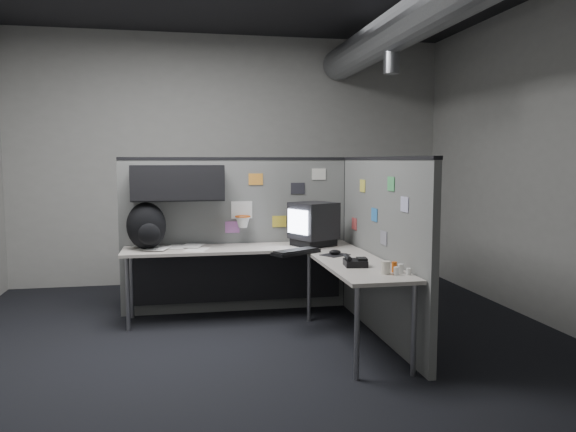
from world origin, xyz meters
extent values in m
cube|color=black|center=(0.00, 0.00, -0.01)|extent=(5.60, 5.60, 0.01)
cube|color=#9E9E99|center=(0.00, 2.80, 1.60)|extent=(5.60, 0.01, 3.20)
cube|color=#9E9E99|center=(0.00, -2.80, 1.60)|extent=(5.60, 0.01, 3.20)
cube|color=#9E9E99|center=(2.80, 0.00, 1.60)|extent=(0.01, 5.60, 3.20)
cylinder|color=slate|center=(1.40, 0.00, 2.85)|extent=(0.40, 5.49, 0.40)
cylinder|color=slate|center=(1.40, 0.80, 2.60)|extent=(0.16, 0.16, 0.30)
cube|color=slate|center=(-0.08, 1.30, 0.80)|extent=(2.43, 0.06, 1.60)
cube|color=black|center=(-0.08, 1.30, 1.61)|extent=(2.43, 0.07, 0.03)
cube|color=black|center=(1.10, 1.30, 0.80)|extent=(0.07, 0.07, 1.60)
cube|color=black|center=(-0.70, 1.10, 1.38)|extent=(0.90, 0.35, 0.35)
cube|color=black|center=(-0.70, 0.93, 1.38)|extent=(0.90, 0.02, 0.33)
cube|color=silver|center=(-0.05, 1.26, 1.08)|extent=(0.22, 0.02, 0.18)
torus|color=#D85914|center=(-0.05, 1.17, 1.02)|extent=(0.16, 0.16, 0.01)
cone|color=white|center=(-0.05, 1.17, 0.96)|extent=(0.14, 0.14, 0.11)
cube|color=#D87F7F|center=(-0.95, 1.26, 1.02)|extent=(0.15, 0.01, 0.12)
cube|color=orange|center=(0.10, 1.26, 1.40)|extent=(0.15, 0.01, 0.12)
cube|color=gold|center=(0.35, 1.26, 0.95)|extent=(0.15, 0.01, 0.12)
cube|color=#26262D|center=(0.55, 1.26, 1.30)|extent=(0.15, 0.01, 0.12)
cube|color=silver|center=(0.78, 1.26, 1.45)|extent=(0.15, 0.01, 0.12)
cube|color=#B266B2|center=(-0.15, 1.26, 0.90)|extent=(0.15, 0.01, 0.12)
cube|color=slate|center=(1.10, 0.22, 0.80)|extent=(0.06, 2.23, 1.60)
cube|color=black|center=(1.10, 0.22, 1.61)|extent=(0.07, 2.23, 0.03)
cube|color=#E5D84C|center=(1.06, 0.65, 1.35)|extent=(0.01, 0.15, 0.12)
cube|color=#337FCC|center=(1.06, 0.30, 1.10)|extent=(0.01, 0.15, 0.12)
cube|color=#4CB266|center=(1.06, -0.10, 1.40)|extent=(0.01, 0.15, 0.12)
cube|color=#CC4C4C|center=(1.06, 0.90, 0.95)|extent=(0.01, 0.15, 0.12)
cube|color=silver|center=(1.06, -0.40, 1.25)|extent=(0.01, 0.15, 0.12)
cube|color=gray|center=(1.06, 0.05, 0.92)|extent=(0.01, 0.15, 0.12)
cube|color=#BDB5AA|center=(-0.10, 0.98, 0.71)|extent=(2.30, 0.56, 0.03)
cube|color=#BDB5AA|center=(0.78, -0.07, 0.71)|extent=(0.56, 1.55, 0.03)
cube|color=black|center=(-0.10, 1.20, 0.40)|extent=(2.18, 0.02, 0.55)
cylinder|color=gray|center=(-1.18, 0.76, 0.35)|extent=(0.04, 0.04, 0.70)
cylinder|color=gray|center=(-1.18, 1.20, 0.35)|extent=(0.04, 0.04, 0.70)
cylinder|color=gray|center=(0.56, 0.76, 0.35)|extent=(0.04, 0.04, 0.70)
cylinder|color=gray|center=(0.56, -0.78, 0.35)|extent=(0.04, 0.04, 0.70)
cylinder|color=gray|center=(1.00, -0.78, 0.35)|extent=(0.04, 0.04, 0.70)
cube|color=black|center=(0.65, 0.94, 0.77)|extent=(0.47, 0.45, 0.07)
cube|color=black|center=(0.65, 0.94, 0.99)|extent=(0.52, 0.52, 0.37)
cube|color=silver|center=(0.46, 0.85, 0.99)|extent=(0.15, 0.28, 0.24)
cube|color=black|center=(0.37, 0.47, 0.74)|extent=(0.50, 0.38, 0.03)
cube|color=black|center=(0.37, 0.47, 0.77)|extent=(0.45, 0.34, 0.01)
cube|color=black|center=(0.71, 0.34, 0.73)|extent=(0.29, 0.28, 0.01)
ellipsoid|color=black|center=(0.71, 0.34, 0.76)|extent=(0.12, 0.10, 0.04)
cube|color=black|center=(0.73, -0.21, 0.76)|extent=(0.20, 0.21, 0.05)
cylinder|color=black|center=(0.67, -0.19, 0.80)|extent=(0.06, 0.18, 0.04)
cube|color=black|center=(0.78, -0.22, 0.79)|extent=(0.09, 0.11, 0.02)
cylinder|color=silver|center=(0.98, -0.55, 0.77)|extent=(0.05, 0.05, 0.07)
cylinder|color=silver|center=(0.92, -0.61, 0.76)|extent=(0.04, 0.04, 0.06)
cylinder|color=silver|center=(1.02, -0.62, 0.76)|extent=(0.04, 0.04, 0.05)
cylinder|color=#D85914|center=(0.95, -0.50, 0.77)|extent=(0.04, 0.04, 0.08)
cylinder|color=beige|center=(0.86, -0.56, 0.78)|extent=(0.09, 0.09, 0.10)
cube|color=white|center=(-0.53, 0.90, 0.73)|extent=(0.27, 0.33, 0.00)
cube|color=white|center=(-0.72, 1.10, 0.73)|extent=(0.27, 0.33, 0.00)
cube|color=white|center=(-0.97, 1.08, 0.74)|extent=(0.27, 0.32, 0.00)
cube|color=white|center=(-0.57, 1.11, 0.74)|extent=(0.27, 0.33, 0.00)
cube|color=white|center=(-0.90, 0.98, 0.74)|extent=(0.27, 0.32, 0.00)
cube|color=white|center=(-1.03, 1.21, 0.75)|extent=(0.27, 0.33, 0.00)
ellipsoid|color=black|center=(-1.01, 1.02, 0.96)|extent=(0.41, 0.32, 0.46)
ellipsoid|color=black|center=(-0.98, 0.87, 0.90)|extent=(0.22, 0.14, 0.21)
camera|label=1|loc=(-0.68, -4.57, 1.60)|focal=35.00mm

